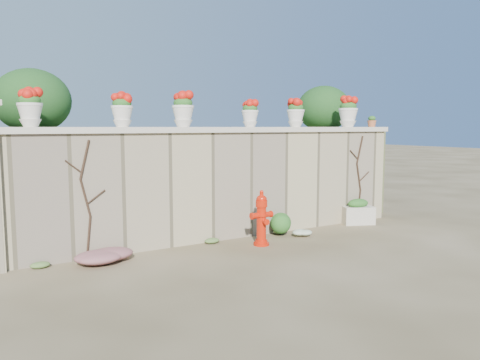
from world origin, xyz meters
TOP-DOWN VIEW (x-y plane):
  - ground at (0.00, 0.00)m, footprint 80.00×80.00m
  - stone_wall at (0.00, 1.80)m, footprint 8.00×0.40m
  - wall_cap at (0.00, 1.80)m, footprint 8.10×0.52m
  - raised_fill at (0.00, 5.00)m, footprint 9.00×6.00m
  - back_shrub_left at (-3.20, 3.00)m, footprint 1.30×1.30m
  - back_shrub_right at (3.40, 3.00)m, footprint 1.30×1.30m
  - vine_left at (-2.67, 1.58)m, footprint 0.60×0.04m
  - vine_right at (3.23, 1.58)m, footprint 0.60×0.04m
  - fire_hydrant at (0.20, 0.93)m, footprint 0.42×0.30m
  - planter_box at (3.02, 1.39)m, footprint 0.76×0.61m
  - green_shrub at (1.00, 1.39)m, footprint 0.57×0.51m
  - magenta_clump at (-2.58, 1.23)m, footprint 1.02×0.68m
  - white_flowers at (1.29, 1.05)m, footprint 0.51×0.41m
  - urn_pot_0 at (-3.39, 1.80)m, footprint 0.37×0.37m
  - urn_pot_1 at (-2.00, 1.80)m, footprint 0.36×0.36m
  - urn_pot_2 at (-0.90, 1.80)m, footprint 0.39×0.39m
  - urn_pot_3 at (0.50, 1.80)m, footprint 0.33×0.33m
  - urn_pot_4 at (1.60, 1.80)m, footprint 0.36×0.36m
  - urn_pot_5 at (3.06, 1.80)m, footprint 0.42×0.42m
  - terracotta_pot at (3.80, 1.80)m, footprint 0.20×0.20m

SIDE VIEW (x-z plane):
  - ground at x=0.00m, z-range 0.00..0.00m
  - white_flowers at x=1.29m, z-range 0.00..0.19m
  - magenta_clump at x=-2.58m, z-range 0.00..0.27m
  - planter_box at x=3.02m, z-range -0.02..0.53m
  - green_shrub at x=1.00m, z-range 0.00..0.54m
  - fire_hydrant at x=0.20m, z-range 0.00..0.99m
  - vine_left at x=-2.67m, z-range 0.04..1.94m
  - vine_right at x=3.23m, z-range 0.04..1.94m
  - stone_wall at x=0.00m, z-range 0.00..2.00m
  - raised_fill at x=0.00m, z-range 0.00..2.00m
  - wall_cap at x=0.00m, z-range 2.00..2.10m
  - terracotta_pot at x=3.80m, z-range 2.09..2.34m
  - urn_pot_3 at x=0.50m, z-range 2.10..2.61m
  - urn_pot_1 at x=-2.00m, z-range 2.10..2.66m
  - urn_pot_4 at x=1.60m, z-range 2.10..2.66m
  - urn_pot_0 at x=-3.39m, z-range 2.10..2.67m
  - urn_pot_2 at x=-0.90m, z-range 2.10..2.71m
  - urn_pot_5 at x=3.06m, z-range 2.10..2.76m
  - back_shrub_left at x=-3.20m, z-range 2.00..3.10m
  - back_shrub_right at x=3.40m, z-range 2.00..3.10m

